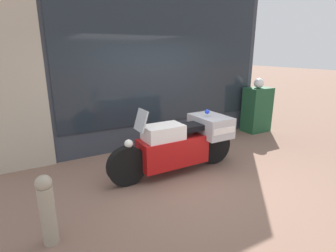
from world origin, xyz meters
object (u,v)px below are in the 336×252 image
at_px(white_helmet, 259,83).
at_px(street_bollard, 47,209).
at_px(paramedic_motorcycle, 183,141).
at_px(utility_cabinet, 257,110).

height_order(white_helmet, street_bollard, white_helmet).
bearing_deg(paramedic_motorcycle, white_helmet, -160.58).
bearing_deg(street_bollard, white_helmet, 20.07).
distance_m(utility_cabinet, street_bollard, 5.85).
bearing_deg(white_helmet, paramedic_motorcycle, -160.06).
height_order(paramedic_motorcycle, street_bollard, paramedic_motorcycle).
xyz_separation_m(paramedic_motorcycle, street_bollard, (-2.37, -0.87, -0.13)).
relative_size(white_helmet, street_bollard, 0.30).
bearing_deg(street_bollard, utility_cabinet, 20.23).
distance_m(white_helmet, street_bollard, 5.84).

